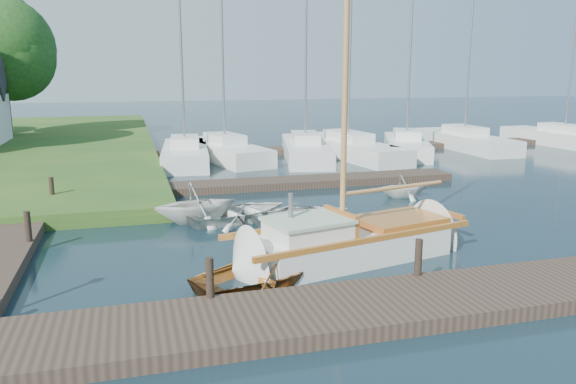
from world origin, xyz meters
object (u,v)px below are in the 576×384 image
object	(u,v)px
mooring_post_1	(210,278)
mooring_post_2	(418,257)
marina_boat_3	(348,146)
marina_boat_7	(564,137)
tender_d	(403,184)
tender_a	(239,209)
mooring_post_5	(52,189)
tender_c	(302,212)
marina_boat_0	(185,153)
marina_boat_5	(464,139)
dinghy	(264,268)
marina_boat_4	(406,144)
tree_7	(2,47)
tender_b	(196,201)
mooring_post_4	(28,226)
marina_boat_1	(225,150)
marina_boat_2	(305,148)
sailboat	(354,244)

from	to	relation	value
mooring_post_1	mooring_post_2	distance (m)	4.50
marina_boat_3	marina_boat_7	xyz separation A→B (m)	(14.89, 0.38, 0.01)
tender_d	tender_a	bearing A→B (deg)	108.72
mooring_post_5	tender_c	size ratio (longest dim) A/B	0.25
mooring_post_5	tender_a	distance (m)	6.71
tender_a	marina_boat_3	distance (m)	14.67
marina_boat_0	marina_boat_7	bearing A→B (deg)	-83.04
mooring_post_1	marina_boat_7	xyz separation A→B (m)	(25.26, 19.08, -0.12)
tender_a	marina_boat_5	xyz separation A→B (m)	(16.62, 13.06, 0.21)
tender_d	marina_boat_0	distance (m)	12.50
mooring_post_1	tender_c	size ratio (longest dim) A/B	0.25
marina_boat_7	marina_boat_0	bearing A→B (deg)	87.20
mooring_post_1	dinghy	distance (m)	1.86
tender_c	marina_boat_5	distance (m)	20.25
tender_a	marina_boat_4	world-z (taller)	marina_boat_4
mooring_post_2	marina_boat_4	size ratio (longest dim) A/B	0.08
dinghy	tree_7	size ratio (longest dim) A/B	0.35
tender_c	marina_boat_5	xyz separation A→B (m)	(14.74, 13.88, 0.24)
marina_boat_5	tree_7	world-z (taller)	marina_boat_5
tender_b	tender_c	bearing A→B (deg)	-116.88
tree_7	mooring_post_4	bearing A→B (deg)	-79.14
mooring_post_4	dinghy	distance (m)	6.58
tree_7	mooring_post_5	bearing A→B (deg)	-76.64
tender_c	marina_boat_1	distance (m)	13.38
dinghy	tree_7	distance (m)	32.13
mooring_post_5	marina_boat_5	xyz separation A→B (m)	(22.48, 9.81, -0.13)
dinghy	tender_c	size ratio (longest dim) A/B	1.03
mooring_post_2	marina_boat_2	distance (m)	18.95
mooring_post_2	mooring_post_4	bearing A→B (deg)	149.53
tender_a	marina_boat_4	size ratio (longest dim) A/B	0.33
marina_boat_2	marina_boat_4	xyz separation A→B (m)	(6.02, -0.11, -0.00)
tender_a	marina_boat_3	xyz separation A→B (m)	(8.51, 11.95, 0.22)
mooring_post_5	mooring_post_4	bearing A→B (deg)	-90.00
mooring_post_4	sailboat	xyz separation A→B (m)	(7.97, -2.69, -0.36)
marina_boat_7	mooring_post_2	bearing A→B (deg)	128.72
mooring_post_5	marina_boat_2	distance (m)	14.68
marina_boat_4	tree_7	xyz separation A→B (m)	(-22.88, 12.51, 5.63)
mooring_post_2	sailboat	bearing A→B (deg)	103.02
tender_a	tree_7	distance (m)	27.25
tender_d	marina_boat_0	world-z (taller)	marina_boat_0
tender_c	mooring_post_2	bearing A→B (deg)	-178.16
mooring_post_5	tree_7	size ratio (longest dim) A/B	0.09
dinghy	marina_boat_4	xyz separation A→B (m)	(12.52, 17.33, 0.23)
tender_d	marina_boat_3	xyz separation A→B (m)	(1.92, 10.36, 0.07)
mooring_post_4	dinghy	size ratio (longest dim) A/B	0.24
marina_boat_2	marina_boat_4	world-z (taller)	marina_boat_2
dinghy	mooring_post_1	bearing A→B (deg)	110.46
marina_boat_2	marina_boat_5	bearing A→B (deg)	-70.69
marina_boat_0	marina_boat_7	distance (m)	23.89
mooring_post_1	tender_d	xyz separation A→B (m)	(8.45, 8.33, -0.20)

